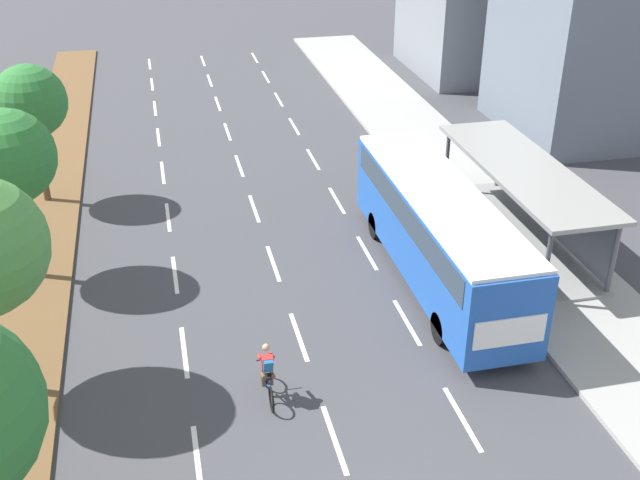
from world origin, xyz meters
TOP-DOWN VIEW (x-y plane):
  - median_strip at (-8.30, 20.00)m, footprint 2.60×52.00m
  - sidewalk_right at (9.25, 20.00)m, footprint 4.50×52.00m
  - lane_divider_left at (-3.50, 18.86)m, footprint 0.14×48.71m
  - lane_divider_center at (0.00, 18.86)m, footprint 0.14×48.71m
  - lane_divider_right at (3.50, 18.86)m, footprint 0.14×48.71m
  - bus_shelter at (9.53, 13.93)m, footprint 2.90×9.65m
  - bus at (5.25, 11.91)m, footprint 2.54×11.29m
  - cyclist at (-1.38, 7.03)m, footprint 0.46×1.82m
  - median_tree_third at (-8.37, 15.14)m, footprint 3.13×3.13m
  - median_tree_fourth at (-8.31, 21.40)m, footprint 2.90×2.90m

SIDE VIEW (x-z plane):
  - lane_divider_left at x=-3.50m, z-range 0.00..0.01m
  - lane_divider_center at x=0.00m, z-range 0.00..0.01m
  - lane_divider_right at x=3.50m, z-range 0.00..0.01m
  - median_strip at x=-8.30m, z-range 0.00..0.12m
  - sidewalk_right at x=9.25m, z-range 0.00..0.15m
  - cyclist at x=-1.38m, z-range -0.06..1.65m
  - bus_shelter at x=9.53m, z-range 0.44..3.30m
  - bus at x=5.25m, z-range 0.38..3.75m
  - median_tree_fourth at x=-8.31m, z-range 1.49..7.18m
  - median_tree_third at x=-8.37m, z-range 1.52..7.48m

